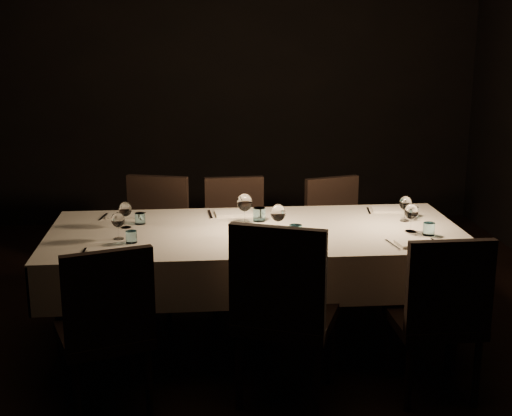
{
  "coord_description": "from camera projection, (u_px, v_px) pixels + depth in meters",
  "views": [
    {
      "loc": [
        -0.37,
        -4.17,
        1.97
      ],
      "look_at": [
        0.0,
        0.0,
        0.9
      ],
      "focal_mm": 50.0,
      "sensor_mm": 36.0,
      "label": 1
    }
  ],
  "objects": [
    {
      "name": "room",
      "position": [
        256.0,
        109.0,
        4.17
      ],
      "size": [
        5.01,
        6.01,
        3.01
      ],
      "color": "black",
      "rests_on": "ground"
    },
    {
      "name": "dining_table",
      "position": [
        256.0,
        242.0,
        4.37
      ],
      "size": [
        2.52,
        1.12,
        0.76
      ],
      "color": "black",
      "rests_on": "ground"
    },
    {
      "name": "chair_near_left",
      "position": [
        106.0,
        323.0,
        3.6
      ],
      "size": [
        0.56,
        0.56,
        0.93
      ],
      "rotation": [
        0.0,
        0.0,
        3.47
      ],
      "color": "black",
      "rests_on": "ground"
    },
    {
      "name": "place_setting_near_left",
      "position": [
        118.0,
        233.0,
        4.06
      ],
      "size": [
        0.29,
        0.39,
        0.16
      ],
      "rotation": [
        0.0,
        0.0,
        -0.03
      ],
      "color": "white",
      "rests_on": "dining_table"
    },
    {
      "name": "chair_near_center",
      "position": [
        283.0,
        307.0,
        3.69
      ],
      "size": [
        0.64,
        0.64,
        1.02
      ],
      "rotation": [
        0.0,
        0.0,
        2.77
      ],
      "color": "black",
      "rests_on": "ground"
    },
    {
      "name": "place_setting_near_center",
      "position": [
        281.0,
        227.0,
        4.13
      ],
      "size": [
        0.35,
        0.41,
        0.19
      ],
      "rotation": [
        0.0,
        0.0,
        -0.11
      ],
      "color": "white",
      "rests_on": "dining_table"
    },
    {
      "name": "chair_near_right",
      "position": [
        440.0,
        311.0,
        3.75
      ],
      "size": [
        0.46,
        0.46,
        0.94
      ],
      "rotation": [
        0.0,
        0.0,
        3.16
      ],
      "color": "black",
      "rests_on": "ground"
    },
    {
      "name": "place_setting_near_right",
      "position": [
        417.0,
        225.0,
        4.2
      ],
      "size": [
        0.33,
        0.4,
        0.18
      ],
      "rotation": [
        0.0,
        0.0,
        0.15
      ],
      "color": "white",
      "rests_on": "dining_table"
    },
    {
      "name": "chair_far_left",
      "position": [
        154.0,
        237.0,
        5.07
      ],
      "size": [
        0.55,
        0.55,
        0.93
      ],
      "rotation": [
        0.0,
        0.0,
        -0.28
      ],
      "color": "black",
      "rests_on": "ground"
    },
    {
      "name": "place_setting_far_left",
      "position": [
        128.0,
        214.0,
        4.48
      ],
      "size": [
        0.31,
        0.39,
        0.16
      ],
      "rotation": [
        0.0,
        0.0,
        -0.17
      ],
      "color": "white",
      "rests_on": "dining_table"
    },
    {
      "name": "chair_far_center",
      "position": [
        236.0,
        234.0,
        5.18
      ],
      "size": [
        0.46,
        0.46,
        0.9
      ],
      "rotation": [
        0.0,
        0.0,
        0.05
      ],
      "color": "black",
      "rests_on": "ground"
    },
    {
      "name": "place_setting_far_center",
      "position": [
        244.0,
        209.0,
        4.54
      ],
      "size": [
        0.36,
        0.42,
        0.2
      ],
      "rotation": [
        0.0,
        0.0,
        0.06
      ],
      "color": "white",
      "rests_on": "dining_table"
    },
    {
      "name": "chair_far_right",
      "position": [
        337.0,
        232.0,
        5.28
      ],
      "size": [
        0.53,
        0.53,
        0.88
      ],
      "rotation": [
        0.0,
        0.0,
        0.29
      ],
      "color": "black",
      "rests_on": "ground"
    },
    {
      "name": "place_setting_far_right",
      "position": [
        401.0,
        208.0,
        4.63
      ],
      "size": [
        0.3,
        0.39,
        0.16
      ],
      "rotation": [
        0.0,
        0.0,
        -0.14
      ],
      "color": "white",
      "rests_on": "dining_table"
    }
  ]
}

